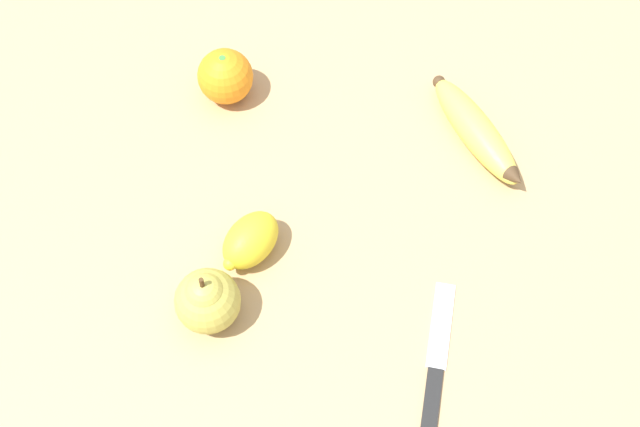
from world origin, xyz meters
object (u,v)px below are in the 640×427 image
(lemon, at_px, (250,240))
(paring_knife, at_px, (436,365))
(banana, at_px, (476,131))
(pear, at_px, (207,300))
(orange, at_px, (225,76))

(lemon, distance_m, paring_knife, 0.25)
(lemon, relative_size, paring_knife, 0.51)
(banana, distance_m, lemon, 0.32)
(paring_knife, bearing_deg, lemon, 156.98)
(pear, distance_m, lemon, 0.09)
(orange, relative_size, paring_knife, 0.40)
(pear, bearing_deg, banana, -132.75)
(banana, height_order, lemon, lemon)
(banana, relative_size, pear, 1.86)
(orange, height_order, paring_knife, orange)
(orange, height_order, pear, pear)
(orange, relative_size, pear, 0.79)
(pear, xyz_separation_m, lemon, (-0.03, -0.08, -0.01))
(banana, xyz_separation_m, paring_knife, (0.01, 0.30, -0.02))
(banana, xyz_separation_m, lemon, (0.24, 0.20, 0.01))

